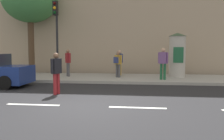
% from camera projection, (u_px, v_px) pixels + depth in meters
% --- Properties ---
extents(ground_plane, '(80.00, 80.00, 0.00)m').
position_uv_depth(ground_plane, '(84.00, 106.00, 7.89)').
color(ground_plane, '#232326').
extents(sidewalk_curb, '(36.00, 4.00, 0.15)m').
position_uv_depth(sidewalk_curb, '(111.00, 78.00, 14.81)').
color(sidewalk_curb, '#9E9B93').
rests_on(sidewalk_curb, ground_plane).
extents(lane_markings, '(25.80, 0.16, 0.01)m').
position_uv_depth(lane_markings, '(84.00, 106.00, 7.89)').
color(lane_markings, silver).
rests_on(lane_markings, ground_plane).
extents(building_backdrop, '(36.00, 5.00, 10.84)m').
position_uv_depth(building_backdrop, '(119.00, 3.00, 19.29)').
color(building_backdrop, tan).
rests_on(building_backdrop, ground_plane).
extents(traffic_light, '(0.24, 0.45, 4.20)m').
position_uv_depth(traffic_light, '(56.00, 27.00, 13.14)').
color(traffic_light, black).
rests_on(traffic_light, sidewalk_curb).
extents(poster_column, '(1.05, 1.05, 2.62)m').
position_uv_depth(poster_column, '(177.00, 55.00, 14.51)').
color(poster_column, '#B2ADA3').
rests_on(poster_column, sidewalk_curb).
extents(street_tree, '(3.67, 3.67, 6.55)m').
position_uv_depth(street_tree, '(30.00, 0.00, 16.33)').
color(street_tree, '#4C3826').
rests_on(street_tree, sidewalk_curb).
extents(pedestrian_in_red_top, '(0.36, 0.56, 1.68)m').
position_uv_depth(pedestrian_in_red_top, '(56.00, 70.00, 9.86)').
color(pedestrian_in_red_top, maroon).
rests_on(pedestrian_in_red_top, ground_plane).
extents(pedestrian_in_light_jacket, '(0.50, 0.50, 1.53)m').
position_uv_depth(pedestrian_in_light_jacket, '(118.00, 62.00, 14.49)').
color(pedestrian_in_light_jacket, '#4C4C51').
rests_on(pedestrian_in_light_jacket, sidewalk_curb).
extents(pedestrian_tallest, '(0.42, 0.49, 1.65)m').
position_uv_depth(pedestrian_tallest, '(68.00, 61.00, 15.00)').
color(pedestrian_tallest, '#4C4C51').
rests_on(pedestrian_tallest, sidewalk_curb).
extents(pedestrian_with_bag, '(0.53, 0.37, 1.74)m').
position_uv_depth(pedestrian_with_bag, '(163.00, 61.00, 13.38)').
color(pedestrian_with_bag, '#1E5938').
rests_on(pedestrian_with_bag, sidewalk_curb).
extents(pedestrian_near_pole, '(0.44, 0.55, 1.60)m').
position_uv_depth(pedestrian_near_pole, '(120.00, 61.00, 15.53)').
color(pedestrian_near_pole, '#B78C33').
rests_on(pedestrian_near_pole, sidewalk_curb).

